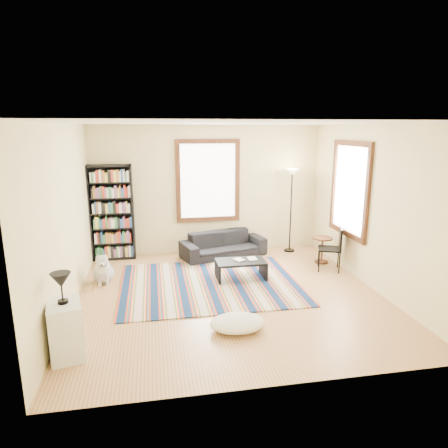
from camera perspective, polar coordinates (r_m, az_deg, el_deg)
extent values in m
cube|color=tan|center=(6.83, 0.76, -10.40)|extent=(5.00, 5.00, 0.10)
cube|color=white|center=(6.25, 0.84, 14.71)|extent=(5.00, 5.00, 0.10)
cube|color=beige|center=(8.86, -2.37, 4.95)|extent=(5.00, 0.10, 2.80)
cube|color=beige|center=(4.00, 7.85, -5.90)|extent=(5.00, 0.10, 2.80)
cube|color=beige|center=(6.41, -22.17, 0.63)|extent=(0.10, 5.00, 2.80)
cube|color=beige|center=(7.30, 20.85, 2.22)|extent=(0.10, 5.00, 2.80)
cube|color=white|center=(8.75, -2.31, 6.16)|extent=(1.20, 0.06, 1.60)
cube|color=white|center=(7.92, 17.53, 4.77)|extent=(0.06, 1.20, 1.60)
cube|color=#0D2345|center=(7.22, -2.06, -8.52)|extent=(3.13, 2.50, 0.02)
imported|color=black|center=(8.66, -0.10, -2.93)|extent=(1.17, 1.94, 0.53)
cube|color=black|center=(8.66, -15.75, 1.56)|extent=(0.90, 0.30, 2.00)
cube|color=black|center=(7.40, 2.40, -6.58)|extent=(1.02, 0.81, 0.36)
imported|color=beige|center=(7.31, 1.65, -5.23)|extent=(0.25, 0.22, 0.02)
imported|color=beige|center=(7.41, 3.47, -5.00)|extent=(0.22, 0.17, 0.02)
ellipsoid|color=beige|center=(5.69, 1.92, -13.94)|extent=(0.85, 0.69, 0.19)
cylinder|color=#452811|center=(8.50, 13.83, -3.63)|extent=(0.43, 0.43, 0.54)
cube|color=black|center=(8.06, 14.82, -3.46)|extent=(0.54, 0.53, 0.86)
cube|color=silver|center=(5.33, -21.66, -13.89)|extent=(0.48, 0.57, 0.70)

